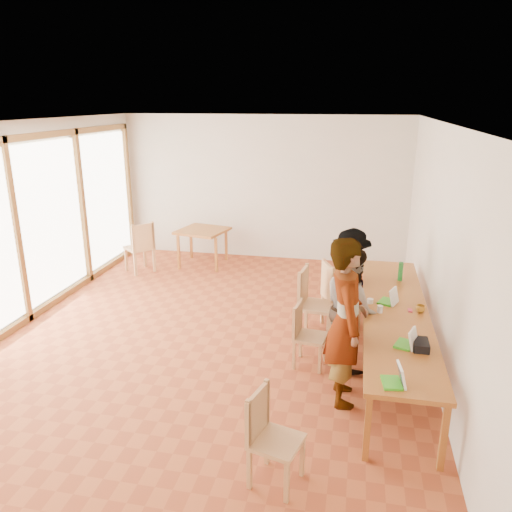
% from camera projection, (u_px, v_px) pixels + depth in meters
% --- Properties ---
extents(ground, '(8.00, 8.00, 0.00)m').
position_uv_depth(ground, '(211.00, 338.00, 7.18)').
color(ground, '#AB5029').
rests_on(ground, ground).
extents(wall_back, '(6.00, 0.10, 3.00)m').
position_uv_depth(wall_back, '(264.00, 188.00, 10.47)').
color(wall_back, beige).
rests_on(wall_back, ground).
extents(wall_front, '(6.00, 0.10, 3.00)m').
position_uv_depth(wall_front, '(16.00, 410.00, 2.99)').
color(wall_front, beige).
rests_on(wall_front, ground).
extents(wall_right, '(0.10, 8.00, 3.00)m').
position_uv_depth(wall_right, '(442.00, 251.00, 6.16)').
color(wall_right, beige).
rests_on(wall_right, ground).
extents(window_wall, '(0.10, 8.00, 3.00)m').
position_uv_depth(window_wall, '(14.00, 227.00, 7.30)').
color(window_wall, white).
rests_on(window_wall, ground).
extents(ceiling, '(6.00, 8.00, 0.04)m').
position_uv_depth(ceiling, '(205.00, 121.00, 6.28)').
color(ceiling, white).
rests_on(ceiling, wall_back).
extents(communal_table, '(0.80, 4.00, 0.75)m').
position_uv_depth(communal_table, '(395.00, 313.00, 6.30)').
color(communal_table, '#A36524').
rests_on(communal_table, ground).
extents(side_table, '(0.90, 0.90, 0.75)m').
position_uv_depth(side_table, '(203.00, 233.00, 10.19)').
color(side_table, '#A36524').
rests_on(side_table, ground).
extents(chair_near, '(0.51, 0.51, 0.47)m').
position_uv_depth(chair_near, '(267.00, 427.00, 4.36)').
color(chair_near, tan).
rests_on(chair_near, ground).
extents(chair_mid, '(0.43, 0.43, 0.44)m').
position_uv_depth(chair_mid, '(304.00, 328.00, 6.33)').
color(chair_mid, tan).
rests_on(chair_mid, ground).
extents(chair_far, '(0.54, 0.54, 0.55)m').
position_uv_depth(chair_far, '(310.00, 296.00, 7.04)').
color(chair_far, tan).
rests_on(chair_far, ground).
extents(chair_empty, '(0.63, 0.63, 0.55)m').
position_uv_depth(chair_empty, '(334.00, 289.00, 7.30)').
color(chair_empty, tan).
rests_on(chair_empty, ground).
extents(chair_spare, '(0.67, 0.67, 0.54)m').
position_uv_depth(chair_spare, '(141.00, 242.00, 9.72)').
color(chair_spare, tan).
rests_on(chair_spare, ground).
extents(person_near, '(0.56, 0.76, 1.91)m').
position_uv_depth(person_near, '(346.00, 322.00, 5.45)').
color(person_near, gray).
rests_on(person_near, ground).
extents(person_mid, '(0.84, 0.93, 1.57)m').
position_uv_depth(person_mid, '(351.00, 307.00, 6.27)').
color(person_mid, gray).
rests_on(person_mid, ground).
extents(person_far, '(0.86, 1.12, 1.54)m').
position_uv_depth(person_far, '(350.00, 281.00, 7.24)').
color(person_far, gray).
rests_on(person_far, ground).
extents(laptop_near, '(0.23, 0.26, 0.20)m').
position_uv_depth(laptop_near, '(396.00, 379.00, 4.63)').
color(laptop_near, green).
rests_on(laptop_near, communal_table).
extents(laptop_mid, '(0.28, 0.30, 0.21)m').
position_uv_depth(laptop_mid, '(409.00, 342.00, 5.34)').
color(laptop_mid, green).
rests_on(laptop_mid, communal_table).
extents(laptop_far, '(0.29, 0.31, 0.21)m').
position_uv_depth(laptop_far, '(390.00, 299.00, 6.47)').
color(laptop_far, green).
rests_on(laptop_far, communal_table).
extents(yellow_mug, '(0.15, 0.15, 0.09)m').
position_uv_depth(yellow_mug, '(421.00, 309.00, 6.20)').
color(yellow_mug, '#C78724').
rests_on(yellow_mug, communal_table).
extents(green_bottle, '(0.07, 0.07, 0.28)m').
position_uv_depth(green_bottle, '(401.00, 271.00, 7.26)').
color(green_bottle, '#20772C').
rests_on(green_bottle, communal_table).
extents(clear_glass, '(0.07, 0.07, 0.09)m').
position_uv_depth(clear_glass, '(380.00, 309.00, 6.19)').
color(clear_glass, silver).
rests_on(clear_glass, communal_table).
extents(condiment_cup, '(0.08, 0.08, 0.06)m').
position_uv_depth(condiment_cup, '(370.00, 301.00, 6.48)').
color(condiment_cup, white).
rests_on(condiment_cup, communal_table).
extents(pink_phone, '(0.05, 0.10, 0.01)m').
position_uv_depth(pink_phone, '(410.00, 310.00, 6.25)').
color(pink_phone, '#C52C4A').
rests_on(pink_phone, communal_table).
extents(black_pouch, '(0.16, 0.26, 0.09)m').
position_uv_depth(black_pouch, '(421.00, 345.00, 5.29)').
color(black_pouch, black).
rests_on(black_pouch, communal_table).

